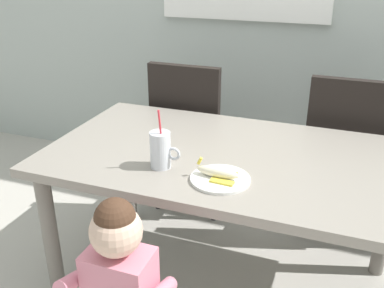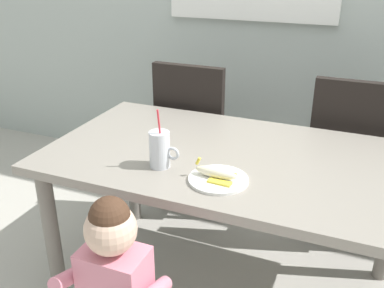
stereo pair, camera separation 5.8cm
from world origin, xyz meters
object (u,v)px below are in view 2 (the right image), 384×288
at_px(milk_cup, 160,151).
at_px(peeled_banana, 217,173).
at_px(dining_table, 229,172).
at_px(dining_chair_right, 350,151).
at_px(toddler_standing, 115,279).
at_px(dining_chair_left, 196,129).
at_px(snack_plate, 218,179).

xyz_separation_m(milk_cup, peeled_banana, (0.25, -0.03, -0.04)).
relative_size(dining_table, dining_chair_right, 1.65).
xyz_separation_m(dining_chair_right, toddler_standing, (-0.65, -1.33, -0.02)).
bearing_deg(dining_chair_right, peeled_banana, 63.60).
relative_size(dining_table, dining_chair_left, 1.65).
bearing_deg(snack_plate, dining_chair_right, 64.03).
relative_size(dining_table, peeled_banana, 9.14).
bearing_deg(dining_table, toddler_standing, -105.13).
relative_size(dining_chair_right, toddler_standing, 1.15).
distance_m(milk_cup, peeled_banana, 0.25).
distance_m(dining_chair_left, snack_plate, 1.01).
xyz_separation_m(dining_chair_left, peeled_banana, (0.44, -0.89, 0.22)).
relative_size(snack_plate, peeled_banana, 1.33).
bearing_deg(milk_cup, dining_table, 44.17).
distance_m(snack_plate, peeled_banana, 0.03).
xyz_separation_m(dining_table, dining_chair_left, (-0.42, 0.64, -0.10)).
distance_m(dining_chair_left, toddler_standing, 1.33).
xyz_separation_m(dining_chair_left, snack_plate, (0.45, -0.89, 0.19)).
height_order(snack_plate, peeled_banana, peeled_banana).
bearing_deg(snack_plate, dining_chair_left, 116.85).
xyz_separation_m(dining_table, peeled_banana, (0.02, -0.24, 0.12)).
xyz_separation_m(milk_cup, snack_plate, (0.26, -0.03, -0.06)).
bearing_deg(milk_cup, toddler_standing, -84.27).
xyz_separation_m(toddler_standing, milk_cup, (-0.05, 0.45, 0.27)).
bearing_deg(dining_chair_left, milk_cup, 102.54).
relative_size(toddler_standing, peeled_banana, 4.84).
distance_m(dining_table, dining_chair_right, 0.82).
relative_size(toddler_standing, snack_plate, 3.64).
height_order(toddler_standing, snack_plate, toddler_standing).
xyz_separation_m(dining_chair_left, dining_chair_right, (0.89, 0.02, 0.00)).
bearing_deg(peeled_banana, snack_plate, -7.66).
distance_m(milk_cup, snack_plate, 0.27).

